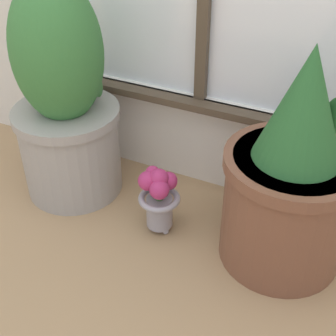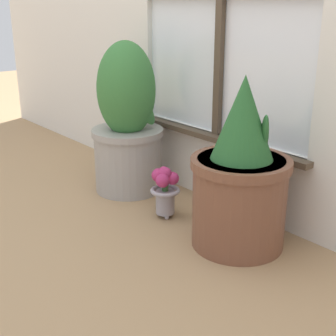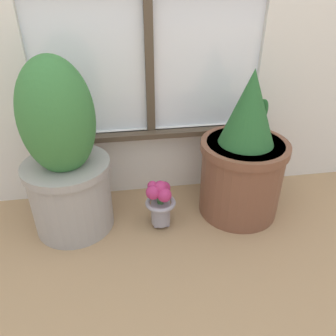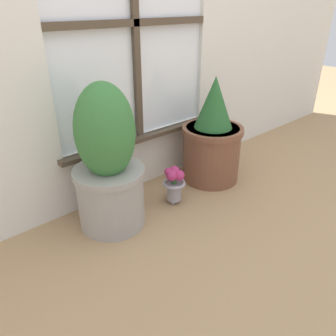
% 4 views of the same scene
% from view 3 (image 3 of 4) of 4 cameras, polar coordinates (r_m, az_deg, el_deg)
% --- Properties ---
extents(ground_plane, '(10.00, 10.00, 0.00)m').
position_cam_3_polar(ground_plane, '(1.28, 0.30, -17.04)').
color(ground_plane, tan).
extents(potted_plant_left, '(0.35, 0.35, 0.72)m').
position_cam_3_polar(potted_plant_left, '(1.34, -17.53, 1.57)').
color(potted_plant_left, '#9E9993').
rests_on(potted_plant_left, ground_plane).
extents(potted_plant_right, '(0.37, 0.37, 0.65)m').
position_cam_3_polar(potted_plant_right, '(1.43, 12.98, 1.57)').
color(potted_plant_right, brown).
rests_on(potted_plant_right, ground_plane).
extents(flower_vase, '(0.13, 0.13, 0.23)m').
position_cam_3_polar(flower_vase, '(1.37, -1.31, -5.76)').
color(flower_vase, '#99939E').
rests_on(flower_vase, ground_plane).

